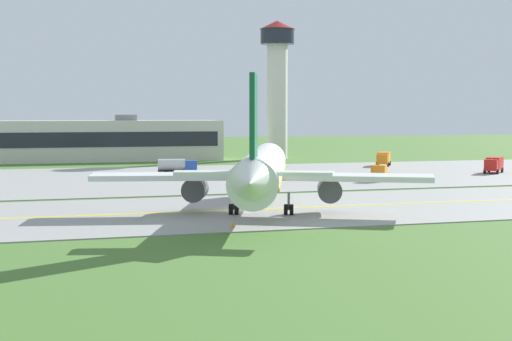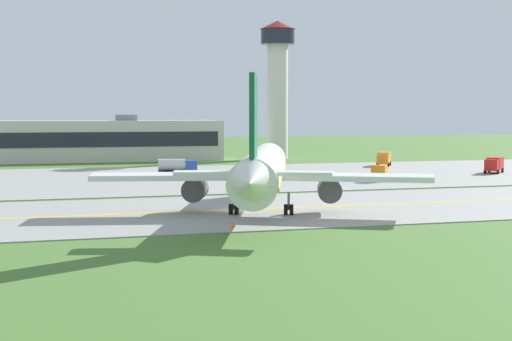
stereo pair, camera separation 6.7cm
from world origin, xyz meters
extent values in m
plane|color=#47702D|center=(0.00, 0.00, 0.00)|extent=(500.00, 500.00, 0.00)
cube|color=gray|center=(0.00, 0.00, 0.05)|extent=(240.00, 28.00, 0.10)
cube|color=gray|center=(10.00, 42.00, 0.05)|extent=(140.00, 52.00, 0.10)
cube|color=yellow|center=(0.00, 0.00, 0.11)|extent=(220.00, 0.60, 0.01)
cylinder|color=white|center=(2.08, -2.19, 4.20)|extent=(15.51, 33.29, 4.00)
cone|color=white|center=(8.37, 14.89, 4.20)|extent=(4.46, 3.75, 3.80)
cone|color=white|center=(-4.28, -19.46, 4.60)|extent=(4.30, 4.18, 3.40)
cube|color=gold|center=(2.08, -2.19, 3.70)|extent=(14.64, 30.76, 0.36)
cube|color=#1E232D|center=(7.61, 12.82, 4.90)|extent=(3.81, 2.86, 0.70)
cube|color=white|center=(-6.66, -1.32, 3.70)|extent=(15.68, 7.87, 0.50)
cylinder|color=#47474C|center=(-4.09, -0.13, 2.30)|extent=(3.33, 3.99, 2.30)
cylinder|color=black|center=(-3.53, 1.37, 2.30)|extent=(2.06, 0.96, 2.10)
cube|color=white|center=(9.30, -7.20, 3.70)|extent=(15.49, 11.32, 0.50)
cylinder|color=#47474C|center=(8.11, -4.63, 2.30)|extent=(3.33, 3.99, 2.30)
cylinder|color=black|center=(8.66, -3.13, 2.30)|extent=(2.06, 0.96, 2.10)
cube|color=#145938|center=(-3.11, -16.27, 9.45)|extent=(1.90, 4.27, 6.50)
cube|color=white|center=(-6.18, -15.35, 5.00)|extent=(6.41, 3.80, 0.30)
cube|color=white|center=(-0.17, -17.56, 5.00)|extent=(6.44, 4.80, 0.30)
cylinder|color=slate|center=(6.58, 10.01, 1.38)|extent=(0.24, 0.24, 1.65)
cylinder|color=black|center=(6.58, 10.01, 0.55)|extent=(0.71, 1.15, 1.10)
cylinder|color=slate|center=(-1.05, -3.17, 1.38)|extent=(0.24, 0.24, 1.65)
cylinder|color=black|center=(-1.31, -3.07, 0.55)|extent=(0.71, 1.15, 1.10)
cylinder|color=black|center=(-0.79, -3.26, 0.55)|extent=(0.71, 1.15, 1.10)
cylinder|color=slate|center=(3.83, -4.97, 1.38)|extent=(0.24, 0.24, 1.65)
cylinder|color=black|center=(3.57, -4.87, 0.55)|extent=(0.71, 1.15, 1.10)
cylinder|color=black|center=(4.09, -5.06, 0.55)|extent=(0.71, 1.15, 1.10)
cube|color=red|center=(51.93, 34.19, 1.50)|extent=(2.69, 2.68, 1.80)
cube|color=#1E232D|center=(51.40, 33.64, 1.81)|extent=(1.41, 1.36, 0.81)
cube|color=red|center=(54.01, 36.35, 1.60)|extent=(4.42, 4.48, 2.00)
cylinder|color=orange|center=(51.93, 34.19, 2.50)|extent=(0.20, 0.20, 0.18)
cylinder|color=black|center=(52.65, 33.50, 0.45)|extent=(0.84, 0.86, 0.90)
cylinder|color=black|center=(51.21, 34.88, 0.45)|extent=(0.84, 0.86, 0.90)
cylinder|color=black|center=(55.35, 36.23, 0.45)|extent=(0.84, 0.86, 0.90)
cylinder|color=black|center=(53.83, 37.69, 0.45)|extent=(0.84, 0.86, 0.90)
cube|color=orange|center=(43.25, 55.26, 1.50)|extent=(2.64, 2.58, 1.80)
cube|color=#1E232D|center=(42.86, 54.61, 1.81)|extent=(1.64, 1.06, 0.81)
cube|color=orange|center=(44.81, 57.83, 1.60)|extent=(3.97, 4.68, 2.00)
cylinder|color=orange|center=(43.25, 55.26, 2.50)|extent=(0.20, 0.20, 0.18)
cylinder|color=black|center=(44.11, 54.74, 0.45)|extent=(0.72, 0.93, 0.90)
cylinder|color=black|center=(42.40, 55.78, 0.45)|extent=(0.72, 0.93, 0.90)
cylinder|color=black|center=(46.14, 58.00, 0.45)|extent=(0.72, 0.93, 0.90)
cylinder|color=black|center=(44.34, 59.09, 0.45)|extent=(0.72, 0.93, 0.90)
cube|color=orange|center=(28.58, 26.58, 1.50)|extent=(2.68, 2.65, 1.80)
cube|color=#1E232D|center=(28.11, 25.98, 1.81)|extent=(1.52, 1.23, 0.81)
cube|color=orange|center=(30.55, 29.10, 0.80)|extent=(4.49, 4.92, 0.40)
cylinder|color=orange|center=(28.58, 26.58, 2.50)|extent=(0.20, 0.20, 0.18)
cylinder|color=black|center=(29.37, 25.97, 0.45)|extent=(0.79, 0.89, 0.90)
cylinder|color=black|center=(27.79, 27.20, 0.45)|extent=(0.79, 0.89, 0.90)
cylinder|color=black|center=(31.95, 29.18, 0.45)|extent=(0.79, 0.89, 0.90)
cylinder|color=black|center=(30.29, 30.47, 0.45)|extent=(0.79, 0.89, 0.90)
cube|color=#264CA5|center=(5.76, 45.87, 1.50)|extent=(2.11, 2.28, 1.80)
cube|color=#1E232D|center=(6.51, 45.74, 1.81)|extent=(0.43, 1.83, 0.81)
cylinder|color=silver|center=(2.80, 46.38, 1.75)|extent=(4.44, 2.49, 1.80)
cube|color=#383838|center=(2.80, 46.38, 0.72)|extent=(4.50, 2.78, 0.24)
cylinder|color=orange|center=(5.76, 45.87, 2.50)|extent=(0.20, 0.20, 0.18)
cylinder|color=black|center=(5.93, 46.85, 0.45)|extent=(0.94, 0.45, 0.90)
cylinder|color=black|center=(5.59, 44.88, 0.45)|extent=(0.94, 0.45, 0.90)
cylinder|color=black|center=(2.16, 47.56, 0.45)|extent=(0.94, 0.45, 0.90)
cylinder|color=black|center=(1.80, 45.49, 0.45)|extent=(0.94, 0.45, 0.90)
cube|color=beige|center=(-10.91, 90.14, 4.14)|extent=(64.40, 11.65, 8.28)
cube|color=#1E232D|center=(-10.91, 84.27, 4.55)|extent=(61.82, 0.10, 2.98)
cube|color=slate|center=(1.97, 90.14, 8.88)|extent=(4.00, 4.00, 1.20)
cylinder|color=silver|center=(33.98, 87.21, 12.24)|extent=(4.40, 4.40, 24.48)
cylinder|color=#1E232D|center=(33.98, 87.21, 26.08)|extent=(7.20, 7.20, 3.20)
cone|color=maroon|center=(33.98, 87.21, 28.58)|extent=(7.60, 7.60, 1.80)
cone|color=orange|center=(-3.56, -11.89, 0.30)|extent=(0.44, 0.44, 0.60)
camera|label=1|loc=(-21.31, -75.50, 9.57)|focal=56.04mm
camera|label=2|loc=(-21.24, -75.52, 9.57)|focal=56.04mm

